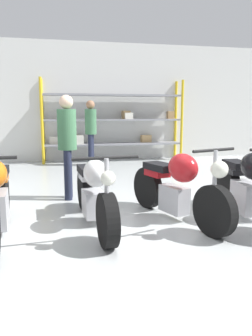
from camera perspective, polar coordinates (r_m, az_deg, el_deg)
name	(u,v)px	position (r m, az deg, el deg)	size (l,w,h in m)	color
ground_plane	(132,224)	(4.47, 1.08, -9.73)	(30.00, 30.00, 0.00)	#B2B7B7
back_wall	(87,102)	(10.40, -6.84, 11.32)	(30.00, 0.08, 3.60)	silver
shelving_rack	(112,122)	(10.14, -2.46, 7.99)	(4.32, 0.63, 2.47)	gold
motorcycle_white	(94,192)	(4.35, -5.61, -4.14)	(0.74, 2.17, 1.01)	black
motorcycle_red	(177,186)	(4.54, 8.94, -3.13)	(0.89, 2.02, 1.07)	black
motorcycle_black	(248,187)	(4.87, 20.49, -3.10)	(0.65, 2.02, 1.07)	black
person_browsing	(91,127)	(9.28, -6.16, 7.09)	(0.40, 0.40, 1.82)	#1E2338
person_near_rack	(67,138)	(5.66, -10.22, 5.10)	(0.35, 0.35, 1.77)	#1E2338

